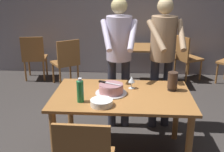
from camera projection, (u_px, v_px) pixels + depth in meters
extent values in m
cube|color=#ADA8B2|center=(127.00, 10.00, 5.64)|extent=(10.00, 0.12, 2.70)
cube|color=#9E6633|center=(122.00, 95.00, 2.93)|extent=(1.48, 0.91, 0.03)
cylinder|color=#9E6633|center=(54.00, 143.00, 2.73)|extent=(0.07, 0.07, 0.72)
cylinder|color=#9E6633|center=(189.00, 148.00, 2.65)|extent=(0.07, 0.07, 0.72)
cylinder|color=#9E6633|center=(70.00, 110.00, 3.45)|extent=(0.07, 0.07, 0.72)
cylinder|color=#9E6633|center=(176.00, 113.00, 3.37)|extent=(0.07, 0.07, 0.72)
cylinder|color=silver|center=(111.00, 93.00, 2.94)|extent=(0.34, 0.34, 0.01)
cylinder|color=#D18C93|center=(111.00, 89.00, 2.92)|extent=(0.26, 0.26, 0.09)
cylinder|color=#926267|center=(111.00, 84.00, 2.91)|extent=(0.25, 0.25, 0.01)
cube|color=silver|center=(113.00, 84.00, 2.89)|extent=(0.19, 0.10, 0.00)
cube|color=black|center=(102.00, 82.00, 2.95)|extent=(0.08, 0.06, 0.02)
cylinder|color=white|center=(102.00, 105.00, 2.66)|extent=(0.22, 0.22, 0.01)
cylinder|color=white|center=(102.00, 104.00, 2.65)|extent=(0.22, 0.22, 0.01)
cylinder|color=white|center=(102.00, 103.00, 2.65)|extent=(0.22, 0.22, 0.01)
cylinder|color=white|center=(101.00, 102.00, 2.65)|extent=(0.22, 0.22, 0.01)
cylinder|color=white|center=(101.00, 101.00, 2.64)|extent=(0.22, 0.22, 0.01)
cylinder|color=white|center=(101.00, 100.00, 2.64)|extent=(0.22, 0.22, 0.01)
cylinder|color=silver|center=(132.00, 88.00, 3.09)|extent=(0.07, 0.07, 0.00)
cylinder|color=silver|center=(132.00, 85.00, 3.08)|extent=(0.01, 0.01, 0.07)
cone|color=silver|center=(132.00, 79.00, 3.05)|extent=(0.08, 0.08, 0.07)
cylinder|color=#1E6B38|center=(80.00, 91.00, 2.71)|extent=(0.07, 0.07, 0.22)
cylinder|color=silver|center=(80.00, 80.00, 2.67)|extent=(0.04, 0.04, 0.03)
cylinder|color=black|center=(172.00, 89.00, 3.03)|extent=(0.10, 0.10, 0.03)
cylinder|color=#3F2D23|center=(173.00, 80.00, 2.99)|extent=(0.11, 0.11, 0.18)
cylinder|color=#2D2D38|center=(125.00, 93.00, 3.66)|extent=(0.11, 0.11, 0.95)
cylinder|color=#2D2D38|center=(112.00, 93.00, 3.66)|extent=(0.11, 0.11, 0.95)
cylinder|color=#B7ADC6|center=(119.00, 38.00, 3.42)|extent=(0.32, 0.32, 0.55)
sphere|color=tan|center=(119.00, 6.00, 3.29)|extent=(0.20, 0.20, 0.20)
cylinder|color=#B7ADC6|center=(133.00, 35.00, 3.22)|extent=(0.13, 0.42, 0.34)
cylinder|color=#B7ADC6|center=(106.00, 35.00, 3.22)|extent=(0.18, 0.42, 0.34)
cylinder|color=#2D2D38|center=(166.00, 93.00, 3.67)|extent=(0.11, 0.11, 0.95)
cylinder|color=#2D2D38|center=(154.00, 94.00, 3.64)|extent=(0.11, 0.11, 0.95)
cylinder|color=#997A5B|center=(163.00, 38.00, 3.41)|extent=(0.32, 0.32, 0.55)
sphere|color=tan|center=(165.00, 6.00, 3.28)|extent=(0.20, 0.20, 0.20)
cylinder|color=#997A5B|center=(182.00, 35.00, 3.24)|extent=(0.08, 0.42, 0.34)
cylinder|color=#997A5B|center=(156.00, 36.00, 3.19)|extent=(0.24, 0.40, 0.34)
cube|color=#9E6633|center=(82.00, 151.00, 2.06)|extent=(0.44, 0.04, 0.45)
cube|color=#9E6633|center=(147.00, 47.00, 5.16)|extent=(1.00, 0.70, 0.03)
cylinder|color=#9E6633|center=(124.00, 70.00, 5.05)|extent=(0.07, 0.07, 0.71)
cylinder|color=#9E6633|center=(170.00, 71.00, 4.99)|extent=(0.07, 0.07, 0.71)
cylinder|color=#9E6633|center=(125.00, 62.00, 5.57)|extent=(0.07, 0.07, 0.71)
cylinder|color=#9E6633|center=(166.00, 63.00, 5.51)|extent=(0.07, 0.07, 0.71)
cube|color=#9E6633|center=(35.00, 58.00, 5.56)|extent=(0.50, 0.50, 0.04)
cylinder|color=#9E6633|center=(29.00, 66.00, 5.80)|extent=(0.04, 0.04, 0.41)
cylinder|color=#9E6633|center=(47.00, 66.00, 5.82)|extent=(0.04, 0.04, 0.41)
cylinder|color=#9E6633|center=(25.00, 71.00, 5.45)|extent=(0.04, 0.04, 0.41)
cylinder|color=#9E6633|center=(44.00, 71.00, 5.48)|extent=(0.04, 0.04, 0.41)
cube|color=#9E6633|center=(32.00, 49.00, 5.29)|extent=(0.44, 0.09, 0.45)
cube|color=#9E6633|center=(65.00, 63.00, 5.23)|extent=(0.61, 0.61, 0.04)
cylinder|color=#9E6633|center=(53.00, 73.00, 5.35)|extent=(0.04, 0.04, 0.41)
cylinder|color=#9E6633|center=(70.00, 70.00, 5.54)|extent=(0.04, 0.04, 0.41)
cylinder|color=#9E6633|center=(60.00, 78.00, 5.06)|extent=(0.04, 0.04, 0.41)
cylinder|color=#9E6633|center=(78.00, 75.00, 5.24)|extent=(0.04, 0.04, 0.41)
cube|color=#9E6633|center=(69.00, 53.00, 4.98)|extent=(0.37, 0.28, 0.45)
cube|color=#9E6633|center=(188.00, 58.00, 5.53)|extent=(0.60, 0.60, 0.04)
cylinder|color=#9E6633|center=(189.00, 66.00, 5.83)|extent=(0.04, 0.04, 0.41)
cylinder|color=#9E6633|center=(201.00, 70.00, 5.52)|extent=(0.04, 0.04, 0.41)
cylinder|color=#9E6633|center=(175.00, 68.00, 5.68)|extent=(0.04, 0.04, 0.41)
cylinder|color=#9E6633|center=(186.00, 73.00, 5.37)|extent=(0.04, 0.04, 0.41)
cube|color=#9E6633|center=(181.00, 48.00, 5.37)|extent=(0.24, 0.40, 0.45)
cylinder|color=#9E6633|center=(217.00, 73.00, 5.33)|extent=(0.04, 0.04, 0.41)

